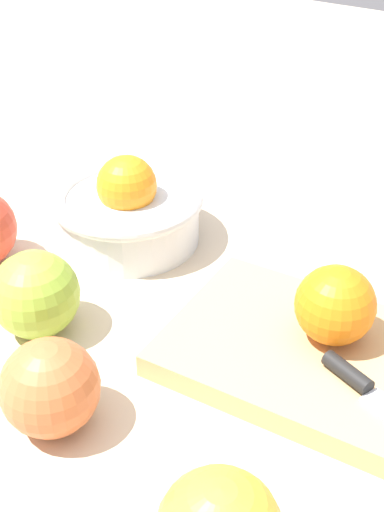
% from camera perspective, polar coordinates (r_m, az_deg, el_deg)
% --- Properties ---
extents(ground_plane, '(2.40, 2.40, 0.00)m').
position_cam_1_polar(ground_plane, '(0.65, -2.13, -6.03)').
color(ground_plane, beige).
extents(bowl, '(0.17, 0.17, 0.10)m').
position_cam_1_polar(bowl, '(0.76, -5.31, 3.82)').
color(bowl, silver).
rests_on(bowl, ground_plane).
extents(cutting_board, '(0.26, 0.19, 0.02)m').
position_cam_1_polar(cutting_board, '(0.61, 9.91, -8.11)').
color(cutting_board, tan).
rests_on(cutting_board, ground_plane).
extents(orange_on_board, '(0.07, 0.07, 0.07)m').
position_cam_1_polar(orange_on_board, '(0.60, 11.68, -3.96)').
color(orange_on_board, orange).
rests_on(orange_on_board, cutting_board).
extents(knife, '(0.15, 0.07, 0.01)m').
position_cam_1_polar(knife, '(0.56, 15.09, -11.27)').
color(knife, silver).
rests_on(knife, cutting_board).
extents(apple_front_center, '(0.08, 0.08, 0.08)m').
position_cam_1_polar(apple_front_center, '(0.55, -11.59, -10.53)').
color(apple_front_center, '#CC6638').
rests_on(apple_front_center, ground_plane).
extents(apple_front_left, '(0.08, 0.08, 0.08)m').
position_cam_1_polar(apple_front_left, '(0.64, -12.75, -3.09)').
color(apple_front_left, '#8EB738').
rests_on(apple_front_left, ground_plane).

